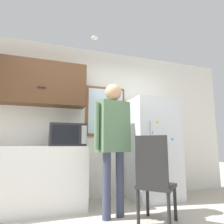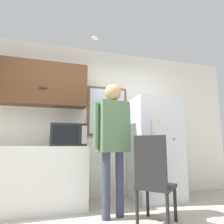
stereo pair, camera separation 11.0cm
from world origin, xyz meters
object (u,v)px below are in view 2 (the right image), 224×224
refrigerator (155,148)px  chair (153,177)px  microwave (68,135)px  person (113,133)px

refrigerator → chair: bearing=-120.2°
microwave → refrigerator: (1.51, 0.09, -0.21)m
refrigerator → chair: (-0.56, -0.96, -0.32)m
microwave → person: person is taller
person → microwave: bearing=126.3°
chair → refrigerator: bearing=-73.4°
microwave → chair: size_ratio=0.50×
person → refrigerator: (0.95, 0.58, -0.22)m
microwave → person: 0.74m
person → refrigerator: size_ratio=1.03×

